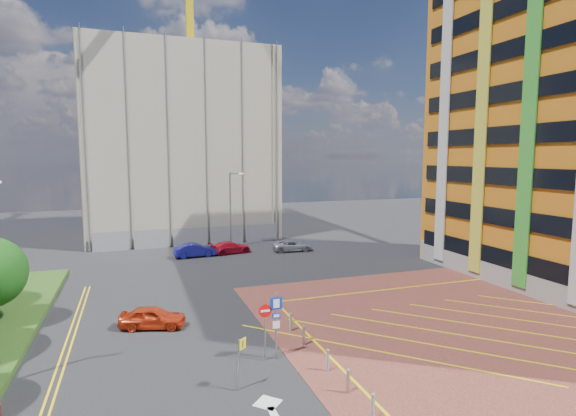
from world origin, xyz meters
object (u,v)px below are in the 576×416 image
warning_sign (239,357)px  car_red_back (230,247)px  car_silver_back (292,246)px  sign_cluster (272,320)px  car_blue_back (195,250)px  lamp_back (231,207)px  car_red_left (153,317)px

warning_sign → car_red_back: size_ratio=0.54×
warning_sign → car_silver_back: 27.72m
sign_cluster → car_red_back: (3.00, 23.99, -1.35)m
car_red_back → sign_cluster: bearing=162.2°
sign_cluster → car_silver_back: (9.25, 22.99, -1.39)m
car_blue_back → car_silver_back: size_ratio=0.99×
sign_cluster → car_red_back: size_ratio=0.77×
lamp_back → warning_sign: (-5.90, -29.30, -2.93)m
car_blue_back → car_red_back: (3.55, 0.47, -0.06)m
car_red_back → car_red_left: bearing=144.7°
warning_sign → car_red_left: 8.90m
lamp_back → warning_sign: bearing=-101.4°
sign_cluster → car_red_left: 8.07m
sign_cluster → car_blue_back: (-0.54, 23.52, -1.29)m
car_blue_back → car_silver_back: (9.79, -0.53, -0.10)m
lamp_back → car_red_left: 23.15m
sign_cluster → car_blue_back: sign_cluster is taller
car_red_left → car_silver_back: (14.46, 16.97, -0.06)m
warning_sign → car_blue_back: bearing=86.5°
sign_cluster → warning_sign: 3.16m
sign_cluster → car_silver_back: sign_cluster is taller
lamp_back → car_red_left: (-8.99, -21.00, -3.74)m
car_silver_back → sign_cluster: bearing=163.3°
warning_sign → car_blue_back: 25.86m
car_red_left → car_silver_back: 22.30m
lamp_back → car_red_back: lamp_back is taller
car_red_back → lamp_back: bearing=-25.2°
sign_cluster → lamp_back: bearing=82.0°
lamp_back → car_red_left: size_ratio=2.19×
lamp_back → car_blue_back: lamp_back is taller
warning_sign → car_blue_back: (1.57, 25.80, -0.77)m
car_red_left → car_red_back: car_red_left is taller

